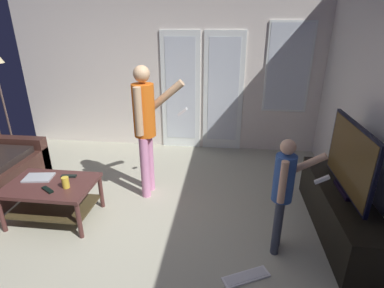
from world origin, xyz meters
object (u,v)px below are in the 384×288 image
Objects in this scene: dvd_remote_slim at (69,176)px; person_child at (284,188)px; laptop_closed at (39,178)px; tv_remote_black at (48,190)px; cup_near_edge at (66,183)px; person_adult at (146,121)px; coffee_table at (52,193)px; flat_screen_tv at (350,159)px; tv_stand at (339,211)px; loose_keyboard at (246,277)px.

person_child is at bearing -16.17° from dvd_remote_slim.
tv_remote_black is (0.25, -0.24, 0.00)m from laptop_closed.
person_adult is at bearing 46.16° from cup_near_edge.
cup_near_edge is (0.22, -0.06, 0.19)m from coffee_table.
flat_screen_tv is at bearing 38.52° from tv_remote_black.
tv_stand is 10.07× the size of tv_remote_black.
loose_keyboard is at bearing -16.58° from cup_near_edge.
coffee_table is at bearing -34.41° from laptop_closed.
loose_keyboard is at bearing -141.59° from flat_screen_tv.
person_adult is 1.33m from tv_remote_black.
tv_stand is 5.51× the size of laptop_closed.
coffee_table is 0.56× the size of tv_stand.
tv_remote_black is at bearing -52.34° from laptop_closed.
tv_stand reaches higher than coffee_table.
flat_screen_tv is (-0.00, 0.00, 0.62)m from tv_stand.
laptop_closed is 1.83× the size of dvd_remote_slim.
dvd_remote_slim reaches higher than coffee_table.
laptop_closed is 1.83× the size of tv_remote_black.
cup_near_edge is at bearing -15.47° from coffee_table.
flat_screen_tv is at bearing -7.47° from laptop_closed.
cup_near_edge is at bearing 60.50° from tv_remote_black.
person_child reaches higher than tv_stand.
person_adult reaches higher than loose_keyboard.
loose_keyboard is (-0.32, -0.42, -0.71)m from person_child.
person_adult is 3.72× the size of loose_keyboard.
cup_near_edge reaches higher than loose_keyboard.
tv_stand is at bearing -6.94° from dvd_remote_slim.
person_child is at bearing -151.16° from tv_stand.
flat_screen_tv is 2.29m from person_adult.
tv_stand reaches higher than laptop_closed.
person_child reaches higher than dvd_remote_slim.
tv_stand is 3.79× the size of loose_keyboard.
coffee_table is 5.61× the size of tv_remote_black.
laptop_closed is at bearing -152.58° from person_adult.
tv_stand is 1.57× the size of flat_screen_tv.
dvd_remote_slim is (-0.09, 0.23, -0.05)m from cup_near_edge.
laptop_closed is at bearing 159.48° from cup_near_edge.
person_adult is 5.41× the size of laptop_closed.
tv_remote_black is (-2.43, 0.08, -0.24)m from person_child.
person_adult is at bearing 166.69° from flat_screen_tv.
flat_screen_tv is at bearing 29.14° from person_child.
flat_screen_tv is 3.06m from dvd_remote_slim.
tv_stand is at bearing -13.39° from person_adult.
person_adult is at bearing 76.23° from tv_remote_black.
flat_screen_tv reaches higher than laptop_closed.
tv_stand reaches higher than tv_remote_black.
flat_screen_tv is at bearing 114.95° from tv_stand.
person_child is at bearing -5.16° from coffee_table.
laptop_closed is 0.35m from tv_remote_black.
person_adult is (0.94, 0.69, 0.67)m from coffee_table.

